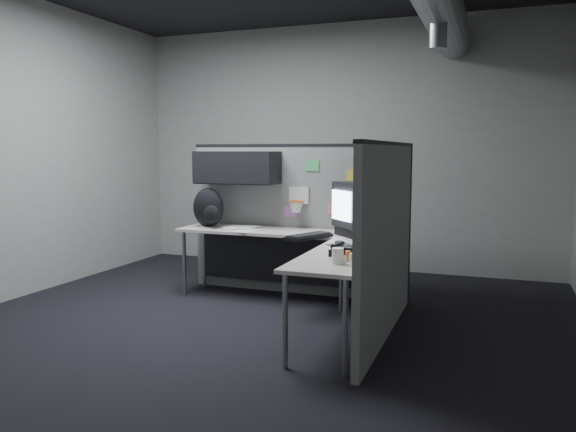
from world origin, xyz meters
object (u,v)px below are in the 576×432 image
at_px(monitor, 363,208).
at_px(backpack, 209,208).
at_px(desk, 299,248).
at_px(keyboard, 309,236).
at_px(phone, 344,251).

height_order(monitor, backpack, monitor).
xyz_separation_m(desk, keyboard, (0.14, -0.13, 0.14)).
bearing_deg(phone, backpack, 165.22).
relative_size(keyboard, backpack, 1.24).
xyz_separation_m(monitor, phone, (0.09, -1.08, -0.23)).
bearing_deg(keyboard, phone, -74.10).
relative_size(desk, phone, 10.24).
bearing_deg(monitor, backpack, -179.24).
distance_m(keyboard, backpack, 1.33).
height_order(desk, monitor, monitor).
relative_size(desk, monitor, 3.56).
relative_size(desk, backpack, 5.41).
xyz_separation_m(monitor, keyboard, (-0.44, -0.35, -0.25)).
relative_size(keyboard, phone, 2.35).
height_order(monitor, keyboard, monitor).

